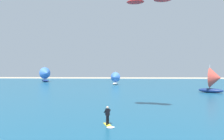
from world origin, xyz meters
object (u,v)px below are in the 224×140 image
object	(u,v)px
sailboat_trailing	(115,78)
sailboat_mid_right	(46,74)
kitesurfer	(108,119)
sailboat_near_shore	(214,80)

from	to	relation	value
sailboat_trailing	sailboat_mid_right	bearing A→B (deg)	155.28
kitesurfer	sailboat_mid_right	world-z (taller)	sailboat_mid_right
sailboat_trailing	sailboat_mid_right	distance (m)	25.67
sailboat_trailing	sailboat_mid_right	size ratio (longest dim) A/B	0.72
sailboat_near_shore	kitesurfer	bearing A→B (deg)	-127.77
sailboat_near_shore	sailboat_trailing	distance (m)	27.55
sailboat_trailing	sailboat_mid_right	xyz separation A→B (m)	(-23.31, 10.73, 0.70)
kitesurfer	sailboat_trailing	bearing A→B (deg)	90.63
sailboat_near_shore	sailboat_trailing	world-z (taller)	sailboat_near_shore
sailboat_mid_right	sailboat_near_shore	bearing A→B (deg)	-34.34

